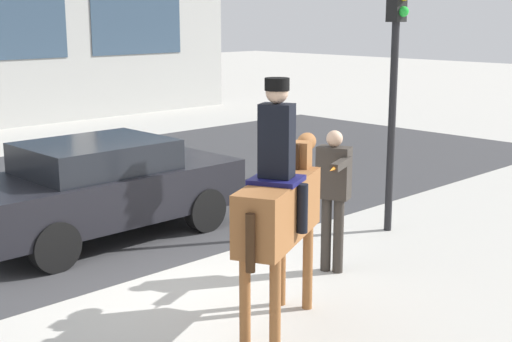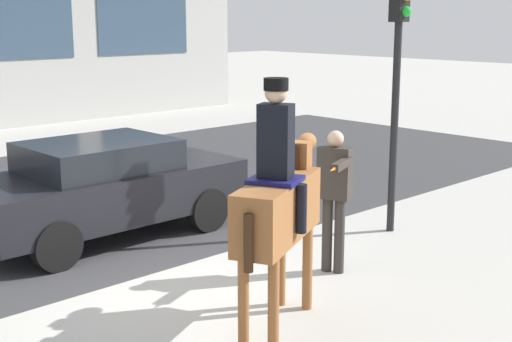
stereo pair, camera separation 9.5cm
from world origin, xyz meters
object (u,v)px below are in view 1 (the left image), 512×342
(street_car_near_lane, at_px, (102,186))
(pedestrian_bystander, at_px, (334,190))
(traffic_light, at_px, (395,59))
(mounted_horse_lead, at_px, (280,202))

(street_car_near_lane, bearing_deg, pedestrian_bystander, -68.36)
(pedestrian_bystander, xyz_separation_m, traffic_light, (1.96, 0.54, 1.49))
(pedestrian_bystander, height_order, street_car_near_lane, pedestrian_bystander)
(pedestrian_bystander, bearing_deg, street_car_near_lane, -90.06)
(mounted_horse_lead, relative_size, street_car_near_lane, 0.65)
(mounted_horse_lead, height_order, street_car_near_lane, mounted_horse_lead)
(mounted_horse_lead, relative_size, pedestrian_bystander, 1.43)
(pedestrian_bystander, relative_size, traffic_light, 0.47)
(pedestrian_bystander, xyz_separation_m, street_car_near_lane, (-1.28, 3.22, -0.31))
(traffic_light, bearing_deg, mounted_horse_lead, -161.83)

